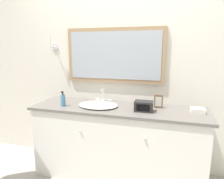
% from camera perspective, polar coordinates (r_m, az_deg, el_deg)
% --- Properties ---
extents(wall_back, '(8.00, 0.18, 2.55)m').
position_cam_1_polar(wall_back, '(2.48, 3.39, 6.67)').
color(wall_back, silver).
rests_on(wall_back, ground_plane).
extents(vanity_counter, '(1.95, 0.58, 0.84)m').
position_cam_1_polar(vanity_counter, '(2.42, 1.57, -14.66)').
color(vanity_counter, silver).
rests_on(vanity_counter, ground_plane).
extents(sink_basin, '(0.45, 0.40, 0.17)m').
position_cam_1_polar(sink_basin, '(2.30, -3.89, -4.33)').
color(sink_basin, silver).
rests_on(sink_basin, vanity_counter).
extents(soap_bottle, '(0.06, 0.06, 0.17)m').
position_cam_1_polar(soap_bottle, '(2.35, -13.81, -2.95)').
color(soap_bottle, teal).
rests_on(soap_bottle, vanity_counter).
extents(appliance_box, '(0.19, 0.12, 0.11)m').
position_cam_1_polar(appliance_box, '(2.13, 9.02, -4.73)').
color(appliance_box, black).
rests_on(appliance_box, vanity_counter).
extents(picture_frame, '(0.10, 0.01, 0.15)m').
position_cam_1_polar(picture_frame, '(2.27, 13.13, -3.36)').
color(picture_frame, brown).
rests_on(picture_frame, vanity_counter).
extents(hand_towel_near_sink, '(0.14, 0.11, 0.05)m').
position_cam_1_polar(hand_towel_near_sink, '(2.24, 23.30, -5.53)').
color(hand_towel_near_sink, silver).
rests_on(hand_towel_near_sink, vanity_counter).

